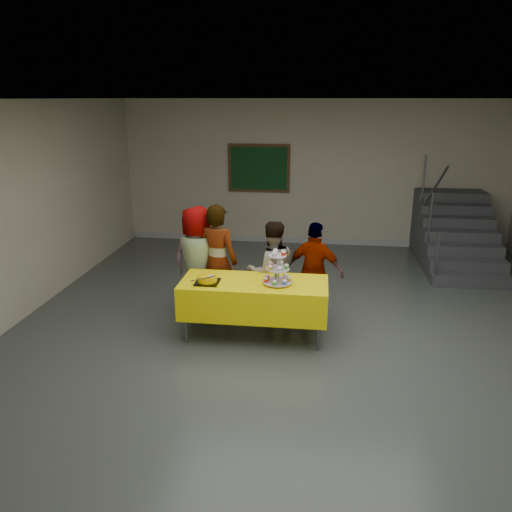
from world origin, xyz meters
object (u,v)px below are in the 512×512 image
Objects in this scene: cupcake_stand at (278,271)px; schoolchild_b at (217,261)px; bake_table at (254,297)px; bear_cake at (207,278)px; schoolchild_a at (197,261)px; staircase at (453,236)px; schoolchild_c at (272,271)px; schoolchild_d at (315,271)px; noticeboard at (259,168)px.

schoolchild_b reaches higher than cupcake_stand.
cupcake_stand reaches higher than bake_table.
cupcake_stand reaches higher than bear_cake.
schoolchild_a is (-0.90, 0.67, 0.24)m from bake_table.
bake_table is at bearing -132.46° from staircase.
bear_cake is at bearing -175.03° from cupcake_stand.
schoolchild_b reaches higher than bake_table.
bake_table is at bearing 54.18° from schoolchild_c.
schoolchild_c is at bearing 102.41° from cupcake_stand.
staircase is at bearing -113.90° from schoolchild_d.
schoolchild_d is (0.59, 0.11, -0.01)m from schoolchild_c.
cupcake_stand is at bearing 83.19° from schoolchild_c.
schoolchild_b is (-0.60, 0.60, 0.26)m from bake_table.
bake_table is 4.97m from staircase.
cupcake_stand is 0.19× the size of staircase.
schoolchild_c is at bearing -169.39° from schoolchild_a.
schoolchild_a is (-0.32, 0.79, -0.04)m from bear_cake.
noticeboard is (-1.26, 3.82, 0.90)m from schoolchild_d.
schoolchild_c is at bearing 73.41° from bake_table.
cupcake_stand is 1.12m from schoolchild_b.
staircase is 1.85× the size of noticeboard.
staircase reaches higher than schoolchild_a.
bear_cake is at bearing -91.08° from noticeboard.
schoolchild_b reaches higher than schoolchild_d.
noticeboard reaches higher than bear_cake.
schoolchild_b is 5.02m from staircase.
cupcake_stand is at bearing 156.42° from schoolchild_b.
bear_cake is 0.22× the size of schoolchild_b.
schoolchild_a reaches higher than schoolchild_c.
noticeboard reaches higher than schoolchild_c.
schoolchild_b is 3.98m from noticeboard.
bear_cake is 4.69m from noticeboard.
bear_cake is 0.85m from schoolchild_a.
staircase is at bearing -128.77° from schoolchild_a.
schoolchild_d is at bearing 57.51° from cupcake_stand.
cupcake_stand is at bearing 74.59° from schoolchild_d.
cupcake_stand is at bearing 4.97° from bear_cake.
bear_cake is at bearing 47.81° from schoolchild_d.
bear_cake reaches higher than bake_table.
bear_cake is 0.23× the size of schoolchild_a.
noticeboard is at bearing -54.69° from schoolchild_d.
schoolchild_a reaches higher than bear_cake.
bear_cake is 1.02m from schoolchild_c.
schoolchild_a is 0.97× the size of schoolchild_b.
schoolchild_c reaches higher than cupcake_stand.
schoolchild_b is (-0.91, 0.64, -0.11)m from cupcake_stand.
cupcake_stand is 0.31× the size of schoolchild_c.
bear_cake is at bearing 103.42° from schoolchild_b.
bear_cake is 0.72m from schoolchild_b.
bear_cake is 0.25× the size of schoolchild_c.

